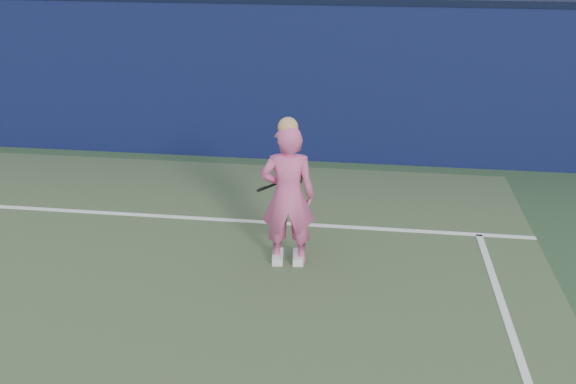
# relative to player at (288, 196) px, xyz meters

# --- Properties ---
(backstop_wall) EXTENTS (24.00, 0.40, 2.50)m
(backstop_wall) POSITION_rel_player_xyz_m (-2.47, 3.43, 0.40)
(backstop_wall) COLOR #0D163D
(backstop_wall) RESTS_ON ground
(player) EXTENTS (0.65, 0.46, 1.76)m
(player) POSITION_rel_player_xyz_m (0.00, 0.00, 0.00)
(player) COLOR #DD568F
(player) RESTS_ON ground
(racket) EXTENTS (0.55, 0.28, 0.31)m
(racket) POSITION_rel_player_xyz_m (-0.05, 0.48, -0.01)
(racket) COLOR black
(racket) RESTS_ON ground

